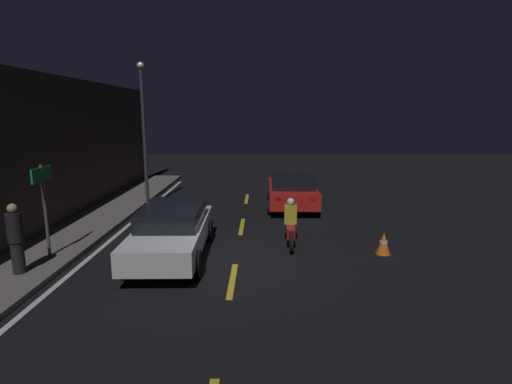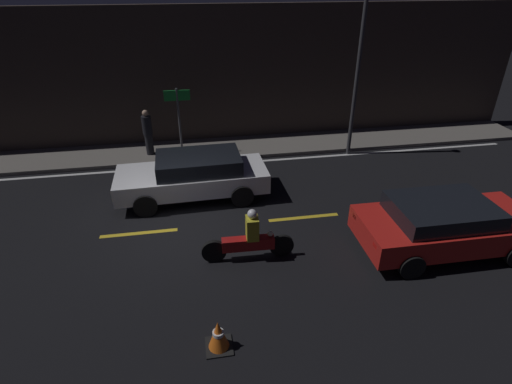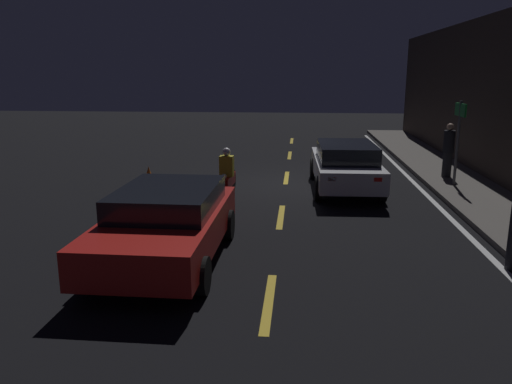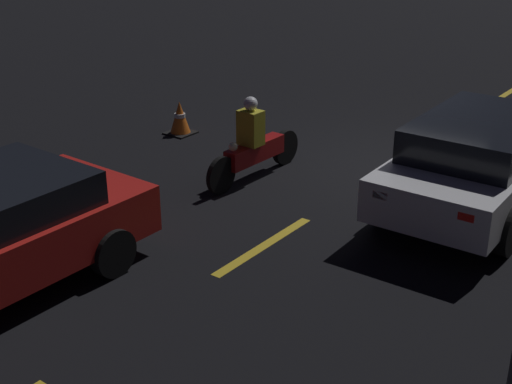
# 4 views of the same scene
# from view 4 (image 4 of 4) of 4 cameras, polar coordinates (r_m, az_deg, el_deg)

# --- Properties ---
(ground_plane) EXTENTS (56.00, 56.00, 0.00)m
(ground_plane) POSITION_cam_4_polar(r_m,az_deg,el_deg) (12.07, 10.56, 1.91)
(ground_plane) COLOR black
(lane_dash_b) EXTENTS (2.00, 0.14, 0.01)m
(lane_dash_b) POSITION_cam_4_polar(r_m,az_deg,el_deg) (16.96, 19.13, 7.25)
(lane_dash_b) COLOR gold
(lane_dash_b) RESTS_ON ground
(lane_dash_c) EXTENTS (2.00, 0.14, 0.01)m
(lane_dash_c) POSITION_cam_4_polar(r_m,az_deg,el_deg) (12.92, 12.58, 3.20)
(lane_dash_c) COLOR gold
(lane_dash_c) RESTS_ON ground
(lane_dash_d) EXTENTS (2.00, 0.14, 0.01)m
(lane_dash_d) POSITION_cam_4_polar(r_m,az_deg,el_deg) (9.31, 0.66, -4.30)
(lane_dash_d) COLOR gold
(lane_dash_d) RESTS_ON ground
(sedan_white) EXTENTS (4.47, 1.93, 1.37)m
(sedan_white) POSITION_cam_4_polar(r_m,az_deg,el_deg) (10.72, 17.63, 2.69)
(sedan_white) COLOR silver
(sedan_white) RESTS_ON ground
(motorcycle) EXTENTS (2.21, 0.37, 1.36)m
(motorcycle) POSITION_cam_4_polar(r_m,az_deg,el_deg) (11.26, -0.14, 3.74)
(motorcycle) COLOR black
(motorcycle) RESTS_ON ground
(traffic_cone_near) EXTENTS (0.50, 0.50, 0.63)m
(traffic_cone_near) POSITION_cam_4_polar(r_m,az_deg,el_deg) (13.54, -6.11, 5.91)
(traffic_cone_near) COLOR black
(traffic_cone_near) RESTS_ON ground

